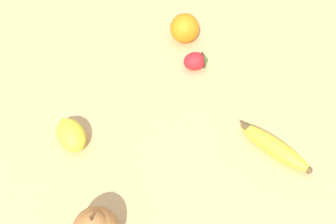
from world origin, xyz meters
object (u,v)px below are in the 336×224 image
object	(u,v)px
strawberry	(197,61)
lemon	(71,135)
orange	(185,28)
banana	(273,146)

from	to	relation	value
strawberry	lemon	bearing A→B (deg)	-152.00
orange	lemon	distance (m)	0.40
banana	orange	size ratio (longest dim) A/B	2.26
orange	lemon	world-z (taller)	orange
banana	orange	distance (m)	0.38
banana	orange	xyz separation A→B (m)	(-0.04, 0.38, 0.02)
orange	lemon	size ratio (longest dim) A/B	0.82
banana	strawberry	xyz separation A→B (m)	(-0.05, 0.28, 0.00)
orange	lemon	bearing A→B (deg)	-149.50
banana	strawberry	distance (m)	0.28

